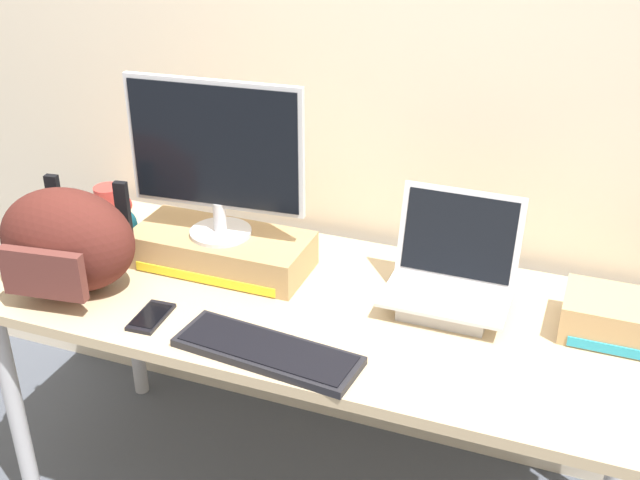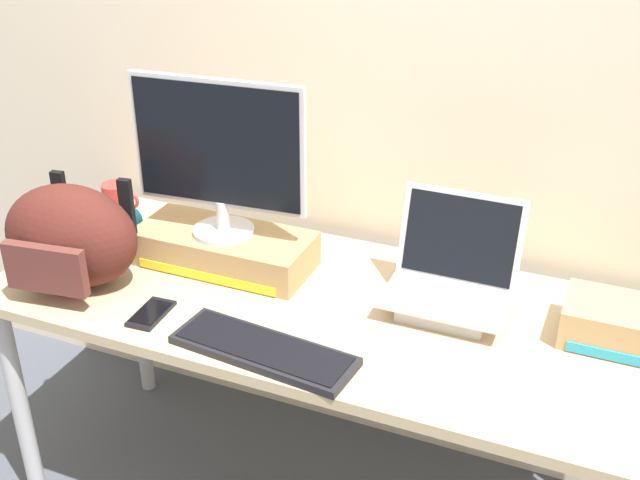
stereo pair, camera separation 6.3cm
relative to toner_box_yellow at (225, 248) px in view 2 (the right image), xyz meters
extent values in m
cube|color=beige|center=(0.32, 0.38, 0.50)|extent=(7.00, 0.10, 2.60)
cube|color=tan|center=(0.32, -0.08, -0.07)|extent=(1.76, 0.72, 0.03)
cylinder|color=#B2B2B7|center=(-0.49, -0.38, -0.44)|extent=(0.05, 0.05, 0.72)
cylinder|color=#B2B2B7|center=(-0.49, 0.22, -0.44)|extent=(0.05, 0.05, 0.72)
cylinder|color=#B2B2B7|center=(1.14, 0.22, -0.44)|extent=(0.05, 0.05, 0.72)
cube|color=#A88456|center=(0.00, 0.00, 0.00)|extent=(0.50, 0.22, 0.10)
cube|color=yellow|center=(0.00, -0.11, -0.03)|extent=(0.42, 0.00, 0.03)
cylinder|color=silver|center=(0.00, 0.00, 0.06)|extent=(0.17, 0.17, 0.01)
cylinder|color=silver|center=(0.00, 0.00, 0.10)|extent=(0.04, 0.04, 0.08)
cube|color=silver|center=(0.00, 0.00, 0.31)|extent=(0.49, 0.06, 0.35)
cube|color=black|center=(0.00, -0.01, 0.31)|extent=(0.46, 0.04, 0.33)
cube|color=#ADADB2|center=(0.64, 0.00, -0.03)|extent=(0.22, 0.20, 0.04)
cube|color=silver|center=(0.64, 0.00, 0.00)|extent=(0.32, 0.24, 0.01)
cube|color=#B7B7BC|center=(0.64, 0.02, 0.01)|extent=(0.28, 0.13, 0.00)
cube|color=silver|center=(0.64, 0.09, 0.12)|extent=(0.32, 0.07, 0.24)
cube|color=black|center=(0.64, 0.09, 0.12)|extent=(0.28, 0.06, 0.21)
cube|color=black|center=(0.29, -0.35, -0.04)|extent=(0.46, 0.19, 0.02)
cube|color=black|center=(0.29, -0.35, -0.03)|extent=(0.43, 0.17, 0.00)
ellipsoid|color=#4C1E19|center=(-0.32, -0.25, 0.09)|extent=(0.40, 0.28, 0.29)
cube|color=brown|center=(-0.30, -0.37, 0.06)|extent=(0.22, 0.06, 0.13)
cube|color=black|center=(-0.44, -0.13, 0.11)|extent=(0.04, 0.02, 0.21)
cube|color=black|center=(-0.24, -0.11, 0.11)|extent=(0.04, 0.02, 0.21)
cylinder|color=#B2332D|center=(-0.48, 0.16, 0.00)|extent=(0.09, 0.09, 0.10)
torus|color=#B2332D|center=(-0.42, 0.16, 0.01)|extent=(0.06, 0.01, 0.06)
cube|color=black|center=(-0.05, -0.31, -0.05)|extent=(0.08, 0.14, 0.01)
cube|color=black|center=(-0.05, -0.31, -0.04)|extent=(0.07, 0.11, 0.00)
sphere|color=#2393CC|center=(-0.35, 0.01, 0.01)|extent=(0.12, 0.12, 0.12)
sphere|color=black|center=(-0.37, -0.04, 0.02)|extent=(0.02, 0.02, 0.02)
sphere|color=black|center=(-0.33, -0.04, 0.02)|extent=(0.02, 0.02, 0.02)
cube|color=tan|center=(1.08, 0.03, 0.00)|extent=(0.32, 0.18, 0.10)
cube|color=#2899BC|center=(1.08, -0.06, -0.03)|extent=(0.27, 0.00, 0.02)
camera|label=1|loc=(0.96, -1.74, 1.07)|focal=44.91mm
camera|label=2|loc=(1.02, -1.72, 1.07)|focal=44.91mm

